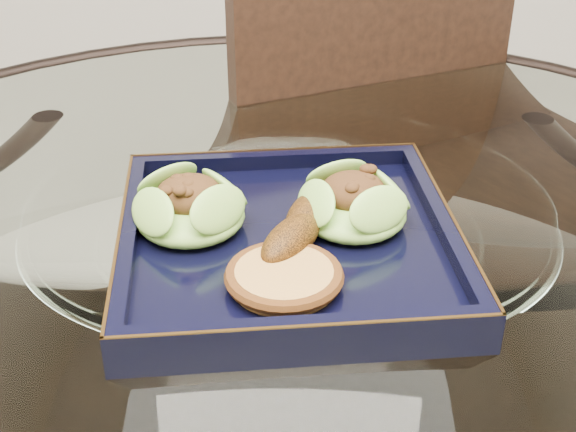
{
  "coord_description": "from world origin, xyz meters",
  "views": [
    {
      "loc": [
        0.01,
        -0.57,
        1.13
      ],
      "look_at": [
        -0.0,
        -0.02,
        0.8
      ],
      "focal_mm": 50.0,
      "sensor_mm": 36.0,
      "label": 1
    }
  ],
  "objects": [
    {
      "name": "lettuce_wrap_left",
      "position": [
        -0.08,
        -0.0,
        0.8
      ],
      "size": [
        0.11,
        0.11,
        0.03
      ],
      "primitive_type": "ellipsoid",
      "rotation": [
        0.0,
        0.0,
        0.32
      ],
      "color": "#54A02E",
      "rests_on": "navy_plate"
    },
    {
      "name": "roasted_plantain",
      "position": [
        0.02,
        -0.0,
        0.8
      ],
      "size": [
        0.08,
        0.15,
        0.03
      ],
      "primitive_type": "ellipsoid",
      "rotation": [
        0.0,
        0.0,
        1.21
      ],
      "color": "#593009",
      "rests_on": "navy_plate"
    },
    {
      "name": "navy_plate",
      "position": [
        -0.0,
        -0.02,
        0.77
      ],
      "size": [
        0.3,
        0.3,
        0.02
      ],
      "primitive_type": "cube",
      "rotation": [
        0.0,
        0.0,
        0.11
      ],
      "color": "black",
      "rests_on": "dining_table"
    },
    {
      "name": "crumb_patty",
      "position": [
        -0.0,
        -0.08,
        0.79
      ],
      "size": [
        0.08,
        0.08,
        0.01
      ],
      "primitive_type": "cylinder",
      "rotation": [
        0.0,
        0.0,
        -0.1
      ],
      "color": "gold",
      "rests_on": "navy_plate"
    },
    {
      "name": "lettuce_wrap_right",
      "position": [
        0.05,
        0.01,
        0.8
      ],
      "size": [
        0.09,
        0.09,
        0.03
      ],
      "primitive_type": "ellipsoid",
      "rotation": [
        0.0,
        0.0,
        0.04
      ],
      "color": "#689E2D",
      "rests_on": "navy_plate"
    },
    {
      "name": "dining_table",
      "position": [
        -0.0,
        -0.0,
        0.6
      ],
      "size": [
        1.13,
        1.13,
        0.77
      ],
      "color": "white",
      "rests_on": "ground"
    },
    {
      "name": "dining_chair",
      "position": [
        0.15,
        0.29,
        0.52
      ],
      "size": [
        0.53,
        0.53,
        0.93
      ],
      "rotation": [
        0.0,
        0.0,
        0.43
      ],
      "color": "black",
      "rests_on": "ground"
    }
  ]
}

